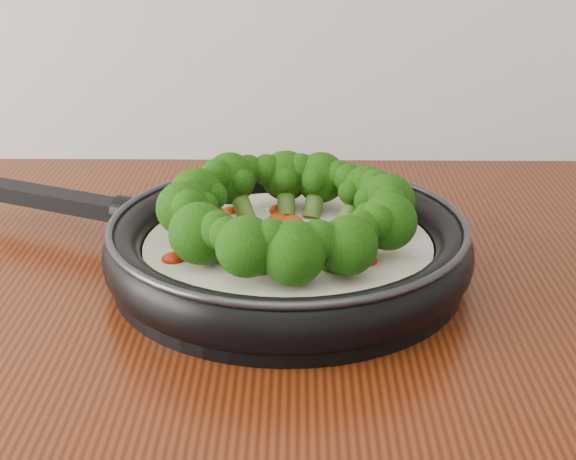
{
  "coord_description": "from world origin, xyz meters",
  "views": [
    {
      "loc": [
        -0.06,
        0.37,
        1.26
      ],
      "look_at": [
        -0.07,
        1.12,
        0.95
      ],
      "focal_mm": 52.01,
      "sensor_mm": 36.0,
      "label": 1
    }
  ],
  "objects": [
    {
      "name": "skillet",
      "position": [
        -0.08,
        1.12,
        0.94
      ],
      "size": [
        0.59,
        0.47,
        0.1
      ],
      "color": "black",
      "rests_on": "counter"
    }
  ]
}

